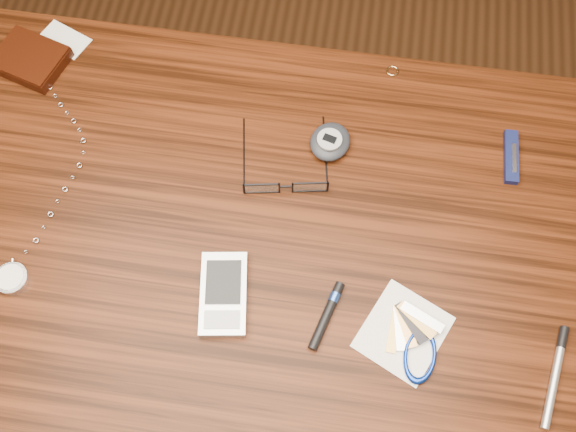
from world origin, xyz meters
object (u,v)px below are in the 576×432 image
(pocket_knife, at_px, (511,157))
(silver_pen, at_px, (557,368))
(wallet_and_card, at_px, (31,59))
(pda_phone, at_px, (224,294))
(pedometer, at_px, (330,142))
(pocket_watch, at_px, (15,269))
(eyeglasses, at_px, (286,183))
(desk, at_px, (258,263))
(notepad_keys, at_px, (412,342))

(pocket_knife, height_order, silver_pen, same)
(silver_pen, bearing_deg, wallet_and_card, 155.81)
(wallet_and_card, xyz_separation_m, pda_phone, (0.38, -0.34, -0.00))
(silver_pen, bearing_deg, pedometer, 138.98)
(wallet_and_card, relative_size, pocket_watch, 0.42)
(pedometer, bearing_deg, pocket_knife, 3.77)
(eyeglasses, xyz_separation_m, pocket_knife, (0.33, 0.10, -0.01))
(pda_phone, xyz_separation_m, silver_pen, (0.45, -0.03, -0.00))
(eyeglasses, height_order, pda_phone, eyeglasses)
(eyeglasses, relative_size, pocket_knife, 1.68)
(desk, distance_m, pocket_watch, 0.35)
(desk, height_order, eyeglasses, eyeglasses)
(pocket_knife, relative_size, silver_pen, 0.64)
(eyeglasses, relative_size, pedometer, 1.82)
(desk, bearing_deg, pda_phone, -107.22)
(wallet_and_card, distance_m, pda_phone, 0.51)
(pocket_watch, bearing_deg, eyeglasses, 27.52)
(desk, height_order, wallet_and_card, wallet_and_card)
(desk, bearing_deg, pedometer, 62.60)
(notepad_keys, bearing_deg, pocket_knife, 67.16)
(eyeglasses, bearing_deg, desk, -109.63)
(desk, xyz_separation_m, pocket_knife, (0.36, 0.19, 0.11))
(eyeglasses, height_order, silver_pen, eyeglasses)
(pocket_knife, bearing_deg, desk, -152.63)
(notepad_keys, bearing_deg, wallet_and_card, 150.30)
(eyeglasses, distance_m, notepad_keys, 0.29)
(pda_phone, distance_m, pedometer, 0.28)
(silver_pen, bearing_deg, eyeglasses, 151.57)
(wallet_and_card, height_order, pocket_watch, wallet_and_card)
(eyeglasses, relative_size, silver_pen, 1.08)
(pedometer, distance_m, silver_pen, 0.44)
(pda_phone, relative_size, notepad_keys, 0.87)
(desk, xyz_separation_m, silver_pen, (0.42, -0.12, 0.11))
(pedometer, bearing_deg, silver_pen, -41.02)
(desk, bearing_deg, silver_pen, -16.21)
(pocket_watch, bearing_deg, pocket_knife, 22.46)
(eyeglasses, height_order, pocket_watch, eyeglasses)
(wallet_and_card, relative_size, notepad_keys, 1.03)
(wallet_and_card, relative_size, eyeglasses, 0.99)
(pocket_watch, xyz_separation_m, pedometer, (0.41, 0.26, 0.01))
(pocket_watch, relative_size, notepad_keys, 2.46)
(wallet_and_card, xyz_separation_m, notepad_keys, (0.64, -0.37, -0.01))
(pda_phone, height_order, notepad_keys, pda_phone)
(wallet_and_card, height_order, pocket_knife, wallet_and_card)
(notepad_keys, bearing_deg, pda_phone, 174.19)
(pda_phone, xyz_separation_m, pocket_knife, (0.39, 0.28, -0.00))
(notepad_keys, height_order, pocket_knife, notepad_keys)
(pocket_watch, relative_size, pocket_knife, 3.98)
(pda_phone, bearing_deg, pocket_watch, -178.70)
(desk, distance_m, wallet_and_card, 0.49)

